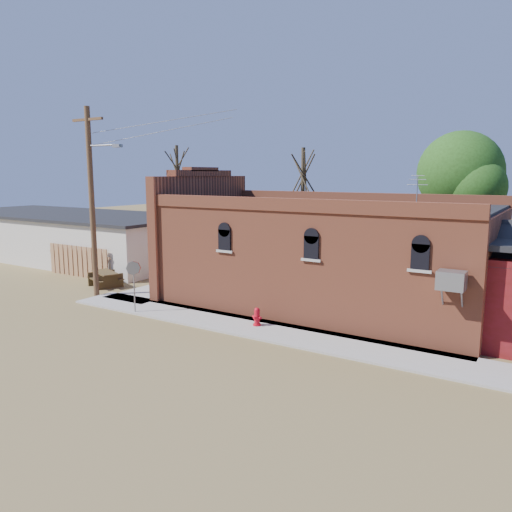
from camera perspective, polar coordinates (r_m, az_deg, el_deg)
The scene contains 14 objects.
ground at distance 19.38m, azimuth -4.52°, elevation -8.44°, with size 120.00×120.00×0.00m, color olive.
sidewalk_south at distance 19.27m, azimuth 0.72°, elevation -8.39°, with size 19.00×2.20×0.08m, color #9E9991.
sidewalk_west at distance 27.70m, azimuth -7.56°, elevation -2.95°, with size 2.60×10.00×0.08m, color #9E9991.
brick_bar at distance 22.62m, azimuth 7.13°, elevation 0.20°, with size 16.40×7.97×6.30m.
storage_building at distance 37.96m, azimuth -20.55°, elevation 2.25°, with size 20.40×8.40×3.17m.
wood_fence at distance 30.65m, azimuth -19.66°, elevation -0.59°, with size 5.20×0.10×1.80m, color #955E43, non-canonical shape.
utility_pole at distance 25.01m, azimuth -18.19°, elevation 6.29°, with size 3.12×0.26×9.00m.
tree_bare_near at distance 31.12m, azimuth 5.39°, elevation 9.43°, with size 2.80×2.80×7.65m.
tree_bare_far at distance 38.15m, azimuth -9.01°, elevation 9.94°, with size 2.80×2.80×8.16m.
tree_leafy at distance 28.70m, azimuth 22.30°, elevation 8.72°, with size 4.40×4.40×8.15m.
fire_hydrant at distance 19.52m, azimuth 0.10°, elevation -6.95°, with size 0.42×0.42×0.71m.
stop_sign at distance 21.75m, azimuth -13.81°, elevation -1.89°, with size 0.43×0.49×2.20m.
trash_barrel at distance 24.34m, azimuth -11.17°, elevation -3.62°, with size 0.57×0.57×0.88m, color navy.
picnic_table at distance 27.65m, azimuth -16.83°, elevation -2.29°, with size 2.28×2.01×0.79m.
Camera 1 is at (11.08, -14.75, 5.93)m, focal length 35.00 mm.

